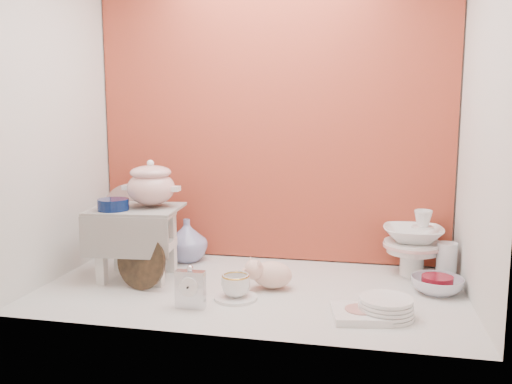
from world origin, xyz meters
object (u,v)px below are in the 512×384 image
at_px(gold_rim_teacup, 236,285).
at_px(dinner_plate_stack, 386,307).
at_px(plush_pig, 272,274).
at_px(mantel_clock, 190,287).
at_px(soup_tureen, 151,183).
at_px(step_stool, 137,243).
at_px(blue_white_vase, 187,240).
at_px(floral_platter, 134,222).
at_px(crystal_bowl, 437,285).
at_px(porcelain_tower, 413,242).

xyz_separation_m(gold_rim_teacup, dinner_plate_stack, (0.59, -0.07, -0.02)).
bearing_deg(plush_pig, mantel_clock, -139.51).
bearing_deg(dinner_plate_stack, mantel_clock, -174.98).
bearing_deg(soup_tureen, dinner_plate_stack, -15.19).
bearing_deg(dinner_plate_stack, step_stool, 167.27).
bearing_deg(gold_rim_teacup, blue_white_vase, 127.58).
bearing_deg(step_stool, mantel_clock, -46.47).
height_order(soup_tureen, plush_pig, soup_tureen).
relative_size(soup_tureen, floral_platter, 0.64).
bearing_deg(blue_white_vase, dinner_plate_stack, -29.98).
distance_m(step_stool, soup_tureen, 0.28).
bearing_deg(soup_tureen, mantel_clock, -49.17).
distance_m(crystal_bowl, porcelain_tower, 0.28).
xyz_separation_m(blue_white_vase, mantel_clock, (0.23, -0.63, -0.02)).
distance_m(soup_tureen, floral_platter, 0.41).
bearing_deg(crystal_bowl, plush_pig, -172.37).
xyz_separation_m(dinner_plate_stack, crystal_bowl, (0.22, 0.31, -0.00)).
height_order(gold_rim_teacup, crystal_bowl, gold_rim_teacup).
height_order(plush_pig, gold_rim_teacup, plush_pig).
bearing_deg(dinner_plate_stack, plush_pig, 154.71).
bearing_deg(mantel_clock, floral_platter, 129.66).
xyz_separation_m(floral_platter, porcelain_tower, (1.39, 0.01, -0.04)).
height_order(step_stool, gold_rim_teacup, step_stool).
bearing_deg(floral_platter, soup_tureen, -50.03).
relative_size(blue_white_vase, crystal_bowl, 1.01).
bearing_deg(crystal_bowl, dinner_plate_stack, -125.14).
distance_m(mantel_clock, porcelain_tower, 1.07).
bearing_deg(porcelain_tower, floral_platter, -179.51).
bearing_deg(crystal_bowl, floral_platter, 171.46).
distance_m(step_stool, blue_white_vase, 0.34).
height_order(blue_white_vase, gold_rim_teacup, blue_white_vase).
height_order(floral_platter, crystal_bowl, floral_platter).
height_order(mantel_clock, dinner_plate_stack, mantel_clock).
height_order(plush_pig, porcelain_tower, porcelain_tower).
height_order(soup_tureen, crystal_bowl, soup_tureen).
bearing_deg(soup_tureen, gold_rim_teacup, -25.71).
height_order(mantel_clock, porcelain_tower, porcelain_tower).
height_order(blue_white_vase, mantel_clock, blue_white_vase).
xyz_separation_m(step_stool, dinner_plate_stack, (1.10, -0.25, -0.13)).
height_order(floral_platter, dinner_plate_stack, floral_platter).
bearing_deg(plush_pig, gold_rim_teacup, -134.67).
relative_size(step_stool, gold_rim_teacup, 3.31).
bearing_deg(plush_pig, step_stool, 171.42).
height_order(dinner_plate_stack, crystal_bowl, dinner_plate_stack).
height_order(soup_tureen, porcelain_tower, soup_tureen).
bearing_deg(crystal_bowl, soup_tureen, -178.56).
relative_size(soup_tureen, mantel_clock, 1.51).
xyz_separation_m(floral_platter, gold_rim_teacup, (0.66, -0.47, -0.14)).
height_order(blue_white_vase, plush_pig, blue_white_vase).
height_order(gold_rim_teacup, dinner_plate_stack, gold_rim_teacup).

